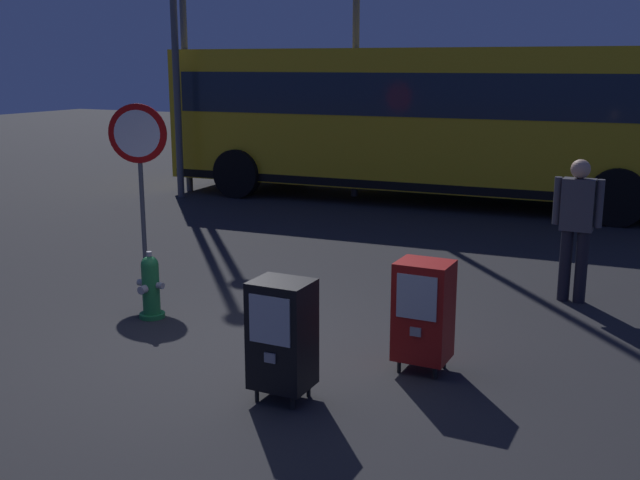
% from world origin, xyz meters
% --- Properties ---
extents(ground_plane, '(60.00, 60.00, 0.00)m').
position_xyz_m(ground_plane, '(0.00, 0.00, 0.00)').
color(ground_plane, '#262628').
extents(fire_hydrant, '(0.33, 0.31, 0.75)m').
position_xyz_m(fire_hydrant, '(-1.41, 0.49, 0.35)').
color(fire_hydrant, '#1E7238').
rests_on(fire_hydrant, ground_plane).
extents(newspaper_box_primary, '(0.48, 0.42, 1.02)m').
position_xyz_m(newspaper_box_primary, '(1.73, 0.37, 0.57)').
color(newspaper_box_primary, black).
rests_on(newspaper_box_primary, ground_plane).
extents(newspaper_box_secondary, '(0.48, 0.42, 1.02)m').
position_xyz_m(newspaper_box_secondary, '(0.89, -0.71, 0.57)').
color(newspaper_box_secondary, black).
rests_on(newspaper_box_secondary, ground_plane).
extents(stop_sign, '(0.71, 0.31, 2.23)m').
position_xyz_m(stop_sign, '(-2.64, 1.92, 1.60)').
color(stop_sign, '#4C4F54').
rests_on(stop_sign, ground_plane).
extents(pedestrian, '(0.55, 0.22, 1.67)m').
position_xyz_m(pedestrian, '(2.64, 3.13, 0.95)').
color(pedestrian, black).
rests_on(pedestrian, ground_plane).
extents(bus_near, '(10.62, 3.23, 3.00)m').
position_xyz_m(bus_near, '(-1.05, 8.90, 1.71)').
color(bus_near, gold).
rests_on(bus_near, ground_plane).
extents(bus_far, '(10.60, 3.15, 3.00)m').
position_xyz_m(bus_far, '(1.28, 13.20, 1.71)').
color(bus_far, '#19519E').
rests_on(bus_far, ground_plane).
extents(street_light_near_left, '(0.32, 0.32, 6.37)m').
position_xyz_m(street_light_near_left, '(-6.06, 7.74, 3.73)').
color(street_light_near_left, '#4C4F54').
rests_on(street_light_near_left, ground_plane).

